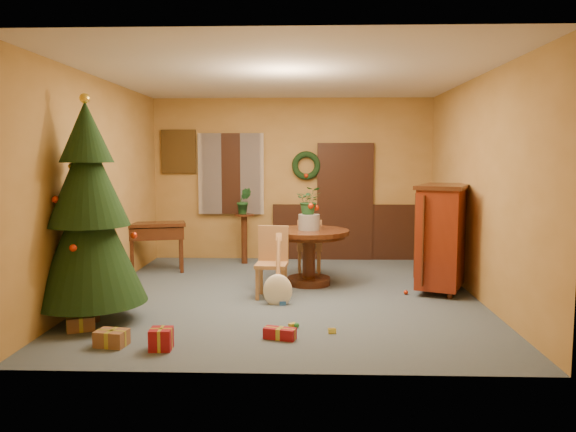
{
  "coord_description": "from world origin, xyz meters",
  "views": [
    {
      "loc": [
        0.27,
        -7.38,
        1.85
      ],
      "look_at": [
        0.0,
        0.4,
        1.03
      ],
      "focal_mm": 35.0,
      "sensor_mm": 36.0,
      "label": 1
    }
  ],
  "objects_px": {
    "dining_table": "(309,246)",
    "writing_desk": "(157,235)",
    "chair_near": "(272,259)",
    "christmas_tree": "(89,215)",
    "sideboard": "(443,234)"
  },
  "relations": [
    {
      "from": "dining_table",
      "to": "christmas_tree",
      "type": "xyz_separation_m",
      "value": [
        -2.45,
        -1.94,
        0.64
      ]
    },
    {
      "from": "dining_table",
      "to": "writing_desk",
      "type": "distance_m",
      "value": 2.58
    },
    {
      "from": "chair_near",
      "to": "christmas_tree",
      "type": "height_order",
      "value": "christmas_tree"
    },
    {
      "from": "dining_table",
      "to": "chair_near",
      "type": "height_order",
      "value": "chair_near"
    },
    {
      "from": "dining_table",
      "to": "christmas_tree",
      "type": "bearing_deg",
      "value": -141.64
    },
    {
      "from": "writing_desk",
      "to": "chair_near",
      "type": "bearing_deg",
      "value": -37.73
    },
    {
      "from": "chair_near",
      "to": "dining_table",
      "type": "bearing_deg",
      "value": 55.42
    },
    {
      "from": "writing_desk",
      "to": "sideboard",
      "type": "relative_size",
      "value": 0.67
    },
    {
      "from": "writing_desk",
      "to": "sideboard",
      "type": "height_order",
      "value": "sideboard"
    },
    {
      "from": "chair_near",
      "to": "sideboard",
      "type": "xyz_separation_m",
      "value": [
        2.34,
        0.41,
        0.29
      ]
    },
    {
      "from": "chair_near",
      "to": "christmas_tree",
      "type": "relative_size",
      "value": 0.37
    },
    {
      "from": "dining_table",
      "to": "sideboard",
      "type": "xyz_separation_m",
      "value": [
        1.85,
        -0.29,
        0.23
      ]
    },
    {
      "from": "chair_near",
      "to": "christmas_tree",
      "type": "distance_m",
      "value": 2.42
    },
    {
      "from": "dining_table",
      "to": "christmas_tree",
      "type": "height_order",
      "value": "christmas_tree"
    },
    {
      "from": "dining_table",
      "to": "writing_desk",
      "type": "relative_size",
      "value": 1.18
    }
  ]
}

